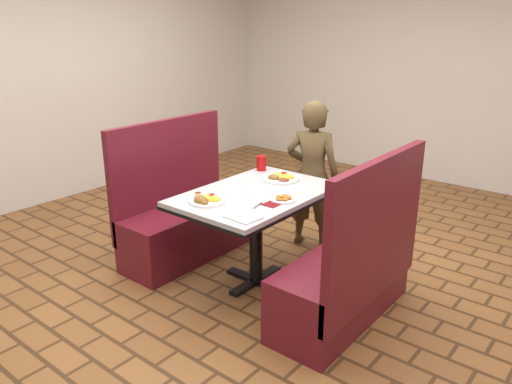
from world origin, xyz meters
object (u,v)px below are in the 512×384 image
booth_bench_left (184,219)px  booth_bench_right (348,276)px  dining_table (256,204)px  plantain_plate (283,199)px  near_dinner_plate (206,198)px  diner_person (312,175)px  far_dinner_plate (281,177)px  red_tumbler (261,163)px

booth_bench_left → booth_bench_right: 1.60m
dining_table → plantain_plate: 0.28m
near_dinner_plate → plantain_plate: near_dinner_plate is taller
diner_person → near_dinner_plate: 1.26m
far_dinner_plate → red_tumbler: bearing=158.6°
near_dinner_plate → booth_bench_right: bearing=22.5°
dining_table → plantain_plate: size_ratio=6.36×
booth_bench_left → plantain_plate: 1.15m
booth_bench_left → booth_bench_right: size_ratio=1.00×
plantain_plate → red_tumbler: size_ratio=1.56×
booth_bench_left → plantain_plate: (1.06, -0.02, 0.43)m
near_dinner_plate → plantain_plate: (0.39, 0.37, -0.02)m
booth_bench_right → far_dinner_plate: booth_bench_right is taller
far_dinner_plate → red_tumbler: (-0.29, 0.11, 0.03)m
near_dinner_plate → red_tumbler: bearing=102.7°
near_dinner_plate → red_tumbler: (-0.19, 0.86, 0.03)m
dining_table → red_tumbler: red_tumbler is taller
plantain_plate → red_tumbler: red_tumbler is taller
booth_bench_right → plantain_plate: bearing=-178.1°
red_tumbler → plantain_plate: bearing=-39.8°
booth_bench_right → plantain_plate: 0.69m
far_dinner_plate → red_tumbler: red_tumbler is taller
diner_person → red_tumbler: 0.50m
diner_person → booth_bench_right: bearing=118.5°
plantain_plate → dining_table: bearing=176.2°
dining_table → plantain_plate: (0.26, -0.02, 0.11)m
booth_bench_right → near_dinner_plate: 1.10m
far_dinner_plate → plantain_plate: (0.30, -0.38, -0.01)m
dining_table → diner_person: (-0.07, 0.87, 0.01)m
far_dinner_plate → plantain_plate: size_ratio=1.53×
booth_bench_left → plantain_plate: booth_bench_left is taller
near_dinner_plate → dining_table: bearing=71.2°
booth_bench_left → diner_person: 1.18m
far_dinner_plate → diner_person: bearing=93.8°
booth_bench_right → diner_person: 1.27m
diner_person → plantain_plate: (0.33, -0.89, 0.10)m
dining_table → near_dinner_plate: near_dinner_plate is taller
booth_bench_right → red_tumbler: 1.31m
near_dinner_plate → plantain_plate: bearing=43.2°
near_dinner_plate → far_dinner_plate: (0.10, 0.74, -0.00)m
diner_person → near_dinner_plate: bearing=70.8°
dining_table → booth_bench_right: size_ratio=1.01×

